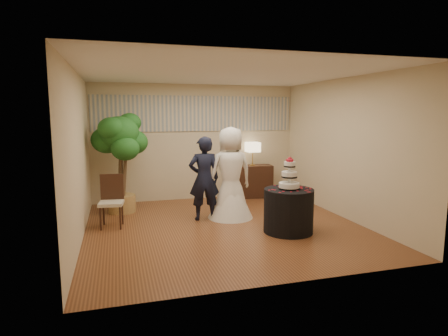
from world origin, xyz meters
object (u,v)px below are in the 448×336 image
object	(u,v)px
cake_table	(288,211)
console	(252,181)
side_chair	(111,202)
ficus_tree	(120,162)
bride	(230,173)
groom	(204,179)
table_lamp	(253,154)
wedding_cake	(289,173)

from	to	relation	value
cake_table	console	bearing A→B (deg)	82.57
console	side_chair	distance (m)	3.80
cake_table	ficus_tree	distance (m)	3.68
console	bride	bearing A→B (deg)	-117.06
cake_table	ficus_tree	size ratio (longest dim) A/B	0.40
console	side_chair	size ratio (longest dim) A/B	1.00
groom	bride	distance (m)	0.55
console	cake_table	bearing A→B (deg)	-91.27
bride	console	world-z (taller)	bride
console	groom	bearing A→B (deg)	-128.33
groom	ficus_tree	world-z (taller)	ficus_tree
bride	table_lamp	bearing A→B (deg)	-128.68
table_lamp	bride	bearing A→B (deg)	-123.23
bride	cake_table	distance (m)	1.49
table_lamp	ficus_tree	world-z (taller)	ficus_tree
groom	table_lamp	size ratio (longest dim) A/B	2.86
cake_table	wedding_cake	size ratio (longest dim) A/B	1.53
wedding_cake	console	bearing A→B (deg)	82.57
groom	table_lamp	distance (m)	2.34
groom	cake_table	xyz separation A→B (m)	(1.26, -1.19, -0.44)
wedding_cake	console	distance (m)	2.95
groom	cake_table	size ratio (longest dim) A/B	1.90
wedding_cake	table_lamp	xyz separation A→B (m)	(0.37, 2.85, 0.04)
cake_table	groom	bearing A→B (deg)	136.59
bride	ficus_tree	bearing A→B (deg)	-32.03
groom	cake_table	world-z (taller)	groom
cake_table	wedding_cake	bearing A→B (deg)	0.00
cake_table	side_chair	size ratio (longest dim) A/B	0.90
console	ficus_tree	size ratio (longest dim) A/B	0.45
cake_table	ficus_tree	bearing A→B (deg)	141.55
ficus_tree	cake_table	bearing A→B (deg)	-38.45
bride	wedding_cake	xyz separation A→B (m)	(0.72, -1.19, 0.14)
cake_table	table_lamp	distance (m)	2.96
groom	table_lamp	xyz separation A→B (m)	(1.63, 1.66, 0.27)
cake_table	console	xyz separation A→B (m)	(0.37, 2.85, 0.02)
side_chair	groom	bearing A→B (deg)	8.34
table_lamp	side_chair	distance (m)	3.85
cake_table	wedding_cake	xyz separation A→B (m)	(0.00, 0.00, 0.68)
groom	side_chair	world-z (taller)	groom
groom	ficus_tree	bearing A→B (deg)	-30.36
console	wedding_cake	bearing A→B (deg)	-91.27
bride	table_lamp	distance (m)	1.99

